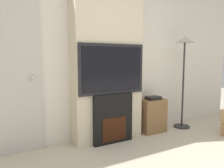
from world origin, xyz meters
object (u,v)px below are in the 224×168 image
(television, at_px, (112,69))
(floor_lamp, at_px, (184,58))
(media_stand, at_px, (152,115))
(fireplace, at_px, (112,118))

(television, distance_m, floor_lamp, 1.46)
(television, bearing_deg, media_stand, 6.00)
(floor_lamp, bearing_deg, fireplace, -179.93)
(television, bearing_deg, floor_lamp, 0.15)
(fireplace, height_order, television, television)
(fireplace, relative_size, media_stand, 1.19)
(fireplace, height_order, media_stand, fireplace)
(television, xyz_separation_m, media_stand, (0.82, 0.09, -0.80))
(television, relative_size, media_stand, 1.70)
(television, height_order, media_stand, television)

